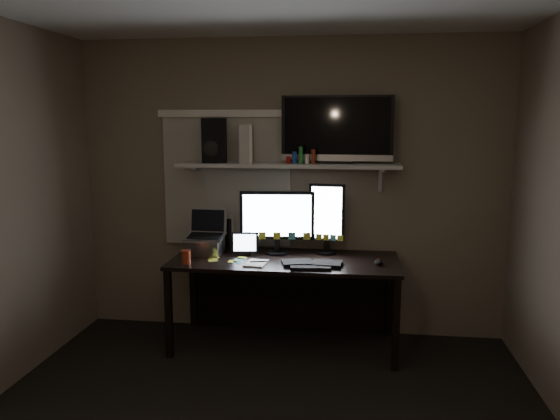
% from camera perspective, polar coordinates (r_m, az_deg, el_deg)
% --- Properties ---
extents(back_wall, '(3.60, 0.00, 3.60)m').
position_cam_1_polar(back_wall, '(4.64, 1.09, 2.26)').
color(back_wall, '#6D5F4E').
rests_on(back_wall, floor).
extents(window_blinds, '(1.10, 0.02, 1.10)m').
position_cam_1_polar(window_blinds, '(4.71, -5.60, 2.94)').
color(window_blinds, '#B4AEA1').
rests_on(window_blinds, back_wall).
extents(desk, '(1.80, 0.75, 0.73)m').
position_cam_1_polar(desk, '(4.53, 0.70, -6.91)').
color(desk, black).
rests_on(desk, floor).
extents(wall_shelf, '(1.80, 0.35, 0.03)m').
position_cam_1_polar(wall_shelf, '(4.44, 0.84, 4.74)').
color(wall_shelf, '#BBBBB6').
rests_on(wall_shelf, back_wall).
extents(monitor_landscape, '(0.61, 0.11, 0.54)m').
position_cam_1_polar(monitor_landscape, '(4.48, -0.31, -1.25)').
color(monitor_landscape, black).
rests_on(monitor_landscape, desk).
extents(monitor_portrait, '(0.30, 0.10, 0.59)m').
position_cam_1_polar(monitor_portrait, '(4.50, 4.90, -0.89)').
color(monitor_portrait, black).
rests_on(monitor_portrait, desk).
extents(keyboard, '(0.48, 0.22, 0.03)m').
position_cam_1_polar(keyboard, '(4.18, 3.36, -5.60)').
color(keyboard, black).
rests_on(keyboard, desk).
extents(mouse, '(0.08, 0.11, 0.04)m').
position_cam_1_polar(mouse, '(4.27, 10.27, -5.38)').
color(mouse, black).
rests_on(mouse, desk).
extents(notepad, '(0.17, 0.23, 0.01)m').
position_cam_1_polar(notepad, '(4.22, -2.52, -5.58)').
color(notepad, beige).
rests_on(notepad, desk).
extents(tablet, '(0.23, 0.12, 0.19)m').
position_cam_1_polar(tablet, '(4.48, -3.66, -3.54)').
color(tablet, black).
rests_on(tablet, desk).
extents(file_sorter, '(0.24, 0.15, 0.28)m').
position_cam_1_polar(file_sorter, '(4.75, -6.28, -2.25)').
color(file_sorter, black).
rests_on(file_sorter, desk).
extents(laptop, '(0.33, 0.27, 0.36)m').
position_cam_1_polar(laptop, '(4.53, -7.87, -2.35)').
color(laptop, '#A3A3A7').
rests_on(laptop, desk).
extents(cup, '(0.09, 0.09, 0.11)m').
position_cam_1_polar(cup, '(4.28, -9.78, -4.86)').
color(cup, maroon).
rests_on(cup, desk).
extents(sticky_notes, '(0.35, 0.30, 0.00)m').
position_cam_1_polar(sticky_notes, '(4.35, -5.27, -5.20)').
color(sticky_notes, '#D3D53A').
rests_on(sticky_notes, desk).
extents(tv, '(0.90, 0.21, 0.54)m').
position_cam_1_polar(tv, '(4.44, 5.97, 8.36)').
color(tv, black).
rests_on(tv, wall_shelf).
extents(game_console, '(0.12, 0.27, 0.31)m').
position_cam_1_polar(game_console, '(4.49, -3.43, 6.93)').
color(game_console, silver).
rests_on(game_console, wall_shelf).
extents(speaker, '(0.24, 0.28, 0.36)m').
position_cam_1_polar(speaker, '(4.53, -6.87, 7.24)').
color(speaker, black).
rests_on(speaker, wall_shelf).
extents(bottles, '(0.21, 0.08, 0.13)m').
position_cam_1_polar(bottles, '(4.35, 2.19, 5.70)').
color(bottles, '#A50F0C').
rests_on(bottles, wall_shelf).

